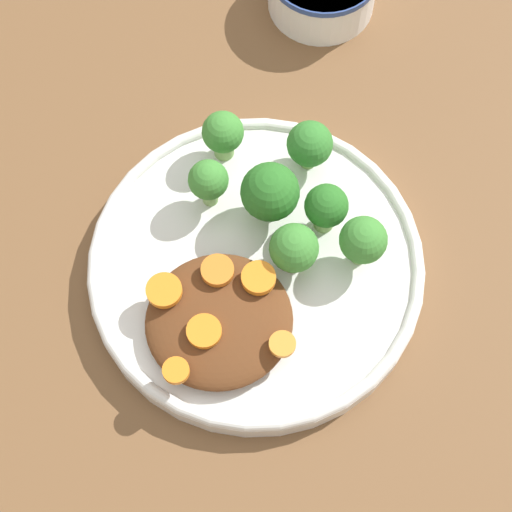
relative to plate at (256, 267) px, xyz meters
The scene contains 16 objects.
ground_plane 0.01m from the plate, ahead, with size 4.00×4.00×0.00m, color brown.
plate is the anchor object (origin of this frame).
stew_mound 0.06m from the plate, 137.19° to the right, with size 0.12×0.11×0.02m, color #5B3319.
broccoli_floret_0 0.11m from the plate, 85.98° to the left, with size 0.03×0.03×0.05m.
broccoli_floret_1 0.06m from the plate, 57.30° to the left, with size 0.05×0.05×0.06m.
broccoli_floret_2 0.08m from the plate, 13.24° to the left, with size 0.04×0.04×0.05m.
broccoli_floret_3 0.09m from the plate, 15.78° to the right, with size 0.04×0.04×0.05m.
broccoli_floret_4 0.11m from the plate, 45.76° to the left, with size 0.04×0.04×0.05m.
broccoli_floret_5 0.05m from the plate, 19.17° to the right, with size 0.04×0.04×0.05m.
broccoli_floret_6 0.08m from the plate, 104.60° to the left, with size 0.03×0.03×0.05m.
carrot_slice_0 0.04m from the plate, 104.14° to the right, with size 0.03×0.03×0.01m, color orange.
carrot_slice_1 0.08m from the plate, behind, with size 0.03×0.03×0.01m, color orange.
carrot_slice_2 0.08m from the plate, 139.43° to the right, with size 0.03×0.03×0.01m, color orange.
carrot_slice_3 0.12m from the plate, 140.24° to the right, with size 0.02×0.02×0.01m, color orange.
carrot_slice_4 0.05m from the plate, 168.90° to the right, with size 0.03×0.03×0.01m, color orange.
carrot_slice_5 0.09m from the plate, 94.38° to the right, with size 0.02×0.02×0.00m, color orange.
Camera 1 is at (-0.09, -0.25, 0.66)m, focal length 60.00 mm.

